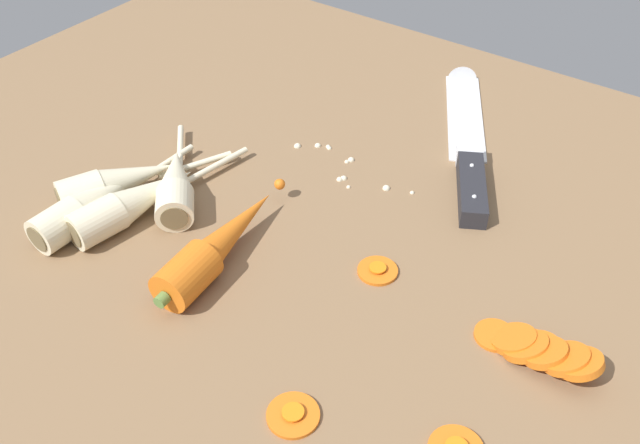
{
  "coord_description": "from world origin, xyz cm",
  "views": [
    {
      "loc": [
        31.47,
        -46.05,
        47.88
      ],
      "look_at": [
        0.0,
        -2.0,
        1.5
      ],
      "focal_mm": 39.25,
      "sensor_mm": 36.0,
      "label": 1
    }
  ],
  "objects_px": {
    "chefs_knife": "(467,131)",
    "whole_carrot": "(218,245)",
    "parsnip_mid_left": "(135,202)",
    "parsnip_back": "(93,203)",
    "carrot_slice_stack": "(538,349)",
    "parsnip_mid_right": "(176,184)",
    "carrot_slice_stray_near": "(293,414)",
    "carrot_slice_stray_mid": "(378,269)",
    "parsnip_front": "(118,182)"
  },
  "relations": [
    {
      "from": "chefs_knife",
      "to": "parsnip_mid_right",
      "type": "relative_size",
      "value": 2.16
    },
    {
      "from": "chefs_knife",
      "to": "carrot_slice_stray_near",
      "type": "bearing_deg",
      "value": -81.03
    },
    {
      "from": "parsnip_mid_left",
      "to": "carrot_slice_stray_mid",
      "type": "bearing_deg",
      "value": 16.79
    },
    {
      "from": "parsnip_mid_left",
      "to": "parsnip_back",
      "type": "height_order",
      "value": "same"
    },
    {
      "from": "carrot_slice_stack",
      "to": "carrot_slice_stray_near",
      "type": "relative_size",
      "value": 2.58
    },
    {
      "from": "chefs_knife",
      "to": "carrot_slice_stray_near",
      "type": "xyz_separation_m",
      "value": [
        0.07,
        -0.44,
        -0.0
      ]
    },
    {
      "from": "whole_carrot",
      "to": "parsnip_front",
      "type": "xyz_separation_m",
      "value": [
        -0.16,
        0.01,
        -0.0
      ]
    },
    {
      "from": "whole_carrot",
      "to": "parsnip_front",
      "type": "height_order",
      "value": "whole_carrot"
    },
    {
      "from": "carrot_slice_stray_near",
      "to": "parsnip_front",
      "type": "bearing_deg",
      "value": 160.57
    },
    {
      "from": "carrot_slice_stack",
      "to": "carrot_slice_stray_near",
      "type": "xyz_separation_m",
      "value": [
        -0.13,
        -0.17,
        -0.01
      ]
    },
    {
      "from": "carrot_slice_stray_near",
      "to": "carrot_slice_stray_mid",
      "type": "bearing_deg",
      "value": 100.18
    },
    {
      "from": "chefs_knife",
      "to": "parsnip_mid_right",
      "type": "xyz_separation_m",
      "value": [
        -0.2,
        -0.3,
        0.01
      ]
    },
    {
      "from": "parsnip_front",
      "to": "carrot_slice_stray_near",
      "type": "relative_size",
      "value": 4.35
    },
    {
      "from": "chefs_knife",
      "to": "parsnip_back",
      "type": "bearing_deg",
      "value": -123.71
    },
    {
      "from": "parsnip_front",
      "to": "parsnip_mid_right",
      "type": "height_order",
      "value": "same"
    },
    {
      "from": "chefs_knife",
      "to": "carrot_slice_stray_mid",
      "type": "bearing_deg",
      "value": -81.83
    },
    {
      "from": "parsnip_mid_left",
      "to": "whole_carrot",
      "type": "bearing_deg",
      "value": -0.84
    },
    {
      "from": "parsnip_mid_left",
      "to": "parsnip_mid_right",
      "type": "height_order",
      "value": "same"
    },
    {
      "from": "parsnip_back",
      "to": "carrot_slice_stack",
      "type": "xyz_separation_m",
      "value": [
        0.45,
        0.09,
        -0.01
      ]
    },
    {
      "from": "chefs_knife",
      "to": "carrot_slice_stray_mid",
      "type": "relative_size",
      "value": 8.11
    },
    {
      "from": "carrot_slice_stack",
      "to": "parsnip_mid_right",
      "type": "bearing_deg",
      "value": -177.2
    },
    {
      "from": "parsnip_mid_right",
      "to": "carrot_slice_stray_mid",
      "type": "relative_size",
      "value": 3.75
    },
    {
      "from": "carrot_slice_stack",
      "to": "carrot_slice_stray_mid",
      "type": "height_order",
      "value": "carrot_slice_stack"
    },
    {
      "from": "parsnip_mid_left",
      "to": "carrot_slice_stray_mid",
      "type": "height_order",
      "value": "parsnip_mid_left"
    },
    {
      "from": "chefs_knife",
      "to": "carrot_slice_stack",
      "type": "distance_m",
      "value": 0.34
    },
    {
      "from": "parsnip_front",
      "to": "parsnip_mid_left",
      "type": "xyz_separation_m",
      "value": [
        0.04,
        -0.01,
        -0.0
      ]
    },
    {
      "from": "parsnip_mid_left",
      "to": "parsnip_back",
      "type": "xyz_separation_m",
      "value": [
        -0.03,
        -0.03,
        0.0
      ]
    },
    {
      "from": "parsnip_mid_left",
      "to": "carrot_slice_stray_mid",
      "type": "distance_m",
      "value": 0.26
    },
    {
      "from": "whole_carrot",
      "to": "parsnip_front",
      "type": "distance_m",
      "value": 0.16
    },
    {
      "from": "carrot_slice_stray_mid",
      "to": "whole_carrot",
      "type": "bearing_deg",
      "value": -150.12
    },
    {
      "from": "parsnip_mid_right",
      "to": "carrot_slice_stray_near",
      "type": "relative_size",
      "value": 3.44
    },
    {
      "from": "whole_carrot",
      "to": "carrot_slice_stack",
      "type": "bearing_deg",
      "value": 12.81
    },
    {
      "from": "chefs_knife",
      "to": "whole_carrot",
      "type": "height_order",
      "value": "whole_carrot"
    },
    {
      "from": "whole_carrot",
      "to": "parsnip_mid_right",
      "type": "bearing_deg",
      "value": 155.07
    },
    {
      "from": "whole_carrot",
      "to": "carrot_slice_stray_near",
      "type": "relative_size",
      "value": 4.89
    },
    {
      "from": "parsnip_mid_left",
      "to": "carrot_slice_stray_near",
      "type": "height_order",
      "value": "parsnip_mid_left"
    },
    {
      "from": "parsnip_front",
      "to": "parsnip_mid_right",
      "type": "bearing_deg",
      "value": 33.25
    },
    {
      "from": "chefs_knife",
      "to": "whole_carrot",
      "type": "relative_size",
      "value": 1.52
    },
    {
      "from": "parsnip_front",
      "to": "parsnip_mid_left",
      "type": "height_order",
      "value": "same"
    },
    {
      "from": "parsnip_back",
      "to": "carrot_slice_stray_mid",
      "type": "bearing_deg",
      "value": 19.97
    },
    {
      "from": "chefs_knife",
      "to": "parsnip_mid_right",
      "type": "distance_m",
      "value": 0.36
    },
    {
      "from": "parsnip_back",
      "to": "carrot_slice_stray_near",
      "type": "bearing_deg",
      "value": -13.07
    },
    {
      "from": "whole_carrot",
      "to": "carrot_slice_stray_mid",
      "type": "relative_size",
      "value": 5.33
    },
    {
      "from": "parsnip_front",
      "to": "carrot_slice_stray_mid",
      "type": "xyz_separation_m",
      "value": [
        0.29,
        0.06,
        -0.02
      ]
    },
    {
      "from": "parsnip_mid_left",
      "to": "carrot_slice_stack",
      "type": "xyz_separation_m",
      "value": [
        0.42,
        0.07,
        -0.01
      ]
    },
    {
      "from": "parsnip_mid_right",
      "to": "carrot_slice_stray_near",
      "type": "xyz_separation_m",
      "value": [
        0.27,
        -0.15,
        -0.02
      ]
    },
    {
      "from": "carrot_slice_stack",
      "to": "parsnip_back",
      "type": "bearing_deg",
      "value": -168.17
    },
    {
      "from": "parsnip_mid_right",
      "to": "parsnip_front",
      "type": "bearing_deg",
      "value": -146.75
    },
    {
      "from": "parsnip_mid_right",
      "to": "carrot_slice_stack",
      "type": "bearing_deg",
      "value": 2.8
    },
    {
      "from": "parsnip_back",
      "to": "carrot_slice_stray_near",
      "type": "distance_m",
      "value": 0.33
    }
  ]
}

